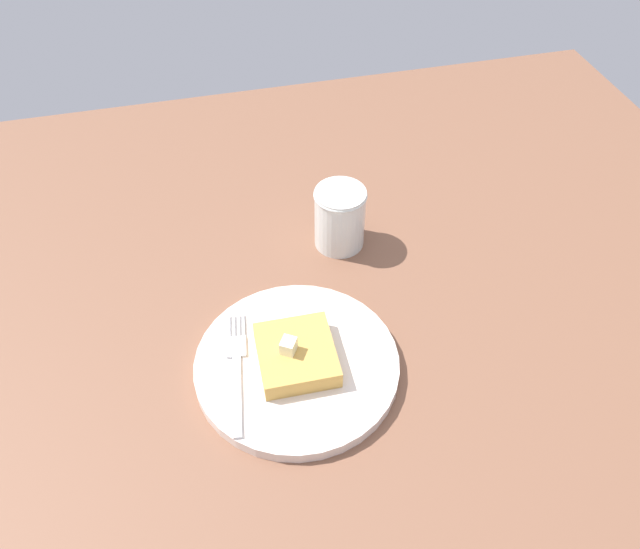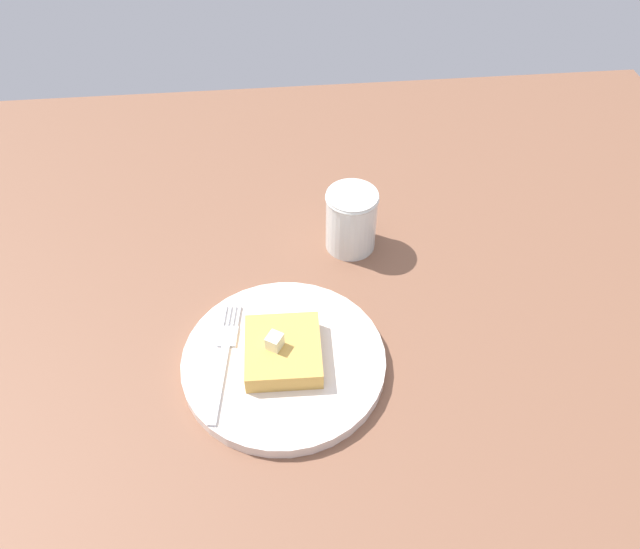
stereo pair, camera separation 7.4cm
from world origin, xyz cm
name	(u,v)px [view 1 (the left image)]	position (x,y,z in cm)	size (l,w,h in cm)	color
table_surface	(380,340)	(0.00, 0.00, 1.18)	(116.27, 116.27, 2.35)	brown
plate	(297,364)	(-2.53, 10.70, 3.25)	(22.76, 22.76, 1.54)	silver
toast_slice_center	(296,355)	(-2.53, 10.70, 5.04)	(8.88, 8.28, 2.31)	gold
butter_pat_primary	(288,346)	(-2.64, 11.55, 7.04)	(1.69, 1.52, 1.69)	#F0F0C3
fork	(237,364)	(-1.49, 17.22, 4.07)	(16.05, 3.61, 0.36)	silver
syrup_jar	(340,220)	(16.35, 0.75, 6.23)	(6.84, 6.84, 8.59)	#3A1708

